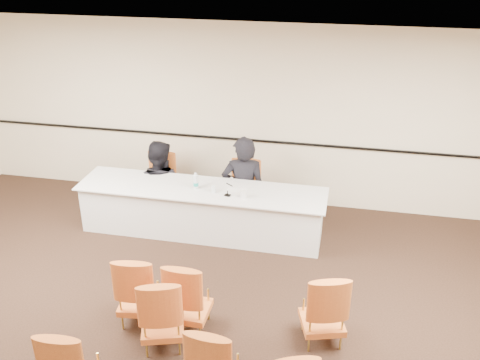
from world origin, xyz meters
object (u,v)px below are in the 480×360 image
Objects in this scene: coffee_cup at (244,193)px; aud_chair_front_right at (323,306)px; panelist_main at (244,193)px; panelist_main_chair at (244,192)px; panel_table at (202,210)px; aud_chair_front_left at (139,287)px; panelist_second_chair at (159,184)px; water_bottle at (196,181)px; aud_chair_extra at (162,311)px; panelist_second at (160,190)px; aud_chair_front_mid at (189,294)px; microphone at (227,188)px; drinking_glass at (214,189)px.

coffee_cup is 0.15× the size of aud_chair_front_right.
panelist_main_chair is (0.00, 0.00, 0.03)m from panelist_main.
aud_chair_front_left is (-0.17, -2.13, 0.10)m from panel_table.
water_bottle reaches higher than panelist_second_chair.
coffee_cup is at bearing 61.79° from aud_chair_extra.
panelist_second is at bearing 155.04° from coffee_cup.
aud_chair_front_right is at bearing 142.71° from panelist_second.
panelist_second is at bearing -180.00° from panelist_main_chair.
panelist_main reaches higher than water_bottle.
panelist_main_chair is 2.69m from aud_chair_front_mid.
water_bottle reaches higher than aud_chair_front_left.
panel_table is 25.89× the size of coffee_cup.
drinking_glass is at bearing 177.50° from microphone.
panel_table is 15.05× the size of microphone.
panelist_second_chair is 3.85m from aud_chair_front_right.
panelist_main_chair and panelist_second_chair have the same top height.
drinking_glass is at bearing 73.30° from aud_chair_extra.
panelist_main_chair and aud_chair_front_mid have the same top height.
panelist_second_chair and aud_chair_extra have the same top height.
aud_chair_front_right is (2.85, -2.59, 0.12)m from panelist_second.
panelist_main is at bearing 102.18° from aud_chair_front_right.
drinking_glass is at bearing 97.38° from aud_chair_front_mid.
coffee_cup is 2.38m from aud_chair_extra.
panelist_second_chair is at bearing -8.33° from panelist_main.
microphone is at bearing -18.89° from panel_table.
drinking_glass is (-0.23, 0.07, -0.07)m from microphone.
water_bottle is 0.27× the size of aud_chair_front_mid.
water_bottle is (-0.07, -0.02, 0.50)m from panel_table.
microphone is at bearing 177.44° from coffee_cup.
panelist_main_chair is 0.81m from coffee_cup.
microphone is (1.32, -0.72, 0.53)m from panelist_second.
microphone is 0.26× the size of aud_chair_front_mid.
drinking_glass is 0.48m from coffee_cup.
water_bottle is at bearing -136.47° from panelist_main_chair.
aud_chair_extra is (0.30, -2.46, -0.40)m from water_bottle.
panel_table is 2.18m from aud_chair_front_mid.
microphone reaches higher than panel_table.
drinking_glass reaches higher than panel_table.
aud_chair_front_mid reaches higher than panel_table.
panel_table is 2.83m from aud_chair_front_right.
panelist_main_chair is at bearing 0.00° from panelist_second_chair.
panelist_main reaches higher than aud_chair_front_right.
aud_chair_extra is (-0.31, -3.03, 0.03)m from panelist_main.
panelist_second_chair is (-1.42, 0.01, 0.00)m from panelist_main_chair.
panelist_second_chair is 6.55× the size of coffee_cup.
water_bottle is at bearing 118.67° from aud_chair_front_right.
aud_chair_front_left and aud_chair_extra have the same top height.
microphone is 2.11m from aud_chair_front_left.
aud_chair_front_mid and aud_chair_extra have the same top height.
microphone is (1.32, -0.72, 0.40)m from panelist_second_chair.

